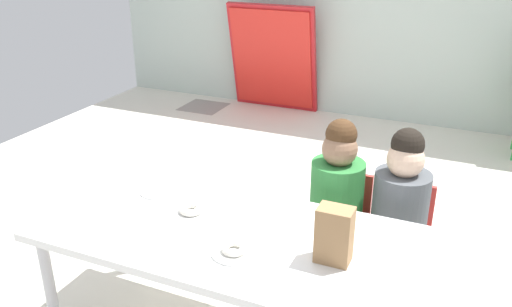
{
  "coord_description": "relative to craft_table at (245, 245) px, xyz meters",
  "views": [
    {
      "loc": [
        0.87,
        -2.42,
        1.73
      ],
      "look_at": [
        0.03,
        -0.5,
        0.84
      ],
      "focal_mm": 37.03,
      "sensor_mm": 36.0,
      "label": 1
    }
  ],
  "objects": [
    {
      "name": "paper_plate_near_edge",
      "position": [
        0.02,
        -0.14,
        0.05
      ],
      "size": [
        0.18,
        0.18,
        0.01
      ],
      "primitive_type": "cylinder",
      "color": "white",
      "rests_on": "craft_table"
    },
    {
      "name": "folded_activity_table",
      "position": [
        -1.19,
        3.23,
        -0.01
      ],
      "size": [
        0.9,
        0.29,
        1.09
      ],
      "color": "red",
      "rests_on": "ground_plane"
    },
    {
      "name": "paper_plate_center_table",
      "position": [
        -0.53,
        0.18,
        0.05
      ],
      "size": [
        0.18,
        0.18,
        0.01
      ],
      "primitive_type": "cylinder",
      "color": "white",
      "rests_on": "craft_table"
    },
    {
      "name": "craft_table",
      "position": [
        0.0,
        0.0,
        0.0
      ],
      "size": [
        1.74,
        0.75,
        0.59
      ],
      "color": "white",
      "rests_on": "ground_plane"
    },
    {
      "name": "donut_powdered_on_plate",
      "position": [
        0.02,
        -0.14,
        0.07
      ],
      "size": [
        0.1,
        0.1,
        0.03
      ],
      "primitive_type": "torus",
      "color": "white",
      "rests_on": "craft_table"
    },
    {
      "name": "seated_child_near_camera",
      "position": [
        0.22,
        0.6,
        0.01
      ],
      "size": [
        0.33,
        0.33,
        0.92
      ],
      "color": "red",
      "rests_on": "ground_plane"
    },
    {
      "name": "seated_child_middle_seat",
      "position": [
        0.52,
        0.6,
        0.01
      ],
      "size": [
        0.34,
        0.34,
        0.92
      ],
      "color": "red",
      "rests_on": "ground_plane"
    },
    {
      "name": "ground_plane",
      "position": [
        -0.08,
        0.75,
        -0.55
      ],
      "size": [
        5.84,
        5.34,
        0.02
      ],
      "color": "silver"
    },
    {
      "name": "donut_powdered_loose",
      "position": [
        -0.29,
        0.07,
        0.07
      ],
      "size": [
        0.11,
        0.11,
        0.03
      ],
      "primitive_type": "torus",
      "color": "white",
      "rests_on": "craft_table"
    },
    {
      "name": "paper_bag_brown",
      "position": [
        0.38,
        -0.03,
        0.16
      ],
      "size": [
        0.13,
        0.09,
        0.22
      ],
      "primitive_type": "cube",
      "color": "#9E754C",
      "rests_on": "craft_table"
    }
  ]
}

